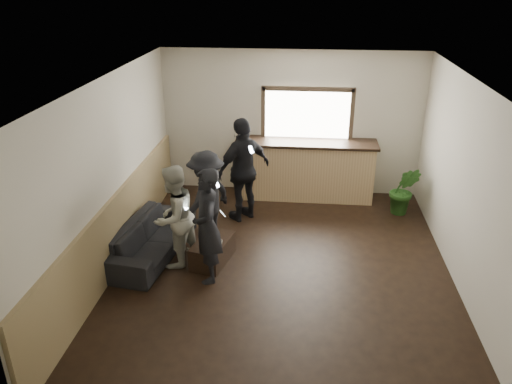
# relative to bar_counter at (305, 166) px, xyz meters

# --- Properties ---
(ground) EXTENTS (5.00, 6.00, 0.01)m
(ground) POSITION_rel_bar_counter_xyz_m (-0.30, -2.70, -0.64)
(ground) COLOR black
(room_shell) EXTENTS (5.01, 6.01, 2.80)m
(room_shell) POSITION_rel_bar_counter_xyz_m (-1.04, -2.70, 0.83)
(room_shell) COLOR silver
(room_shell) RESTS_ON ground
(bar_counter) EXTENTS (2.70, 0.68, 2.13)m
(bar_counter) POSITION_rel_bar_counter_xyz_m (0.00, 0.00, 0.00)
(bar_counter) COLOR tan
(bar_counter) RESTS_ON ground
(sofa) EXTENTS (1.03, 2.04, 0.57)m
(sofa) POSITION_rel_bar_counter_xyz_m (-2.35, -2.48, -0.36)
(sofa) COLOR black
(sofa) RESTS_ON ground
(coffee_table) EXTENTS (0.62, 0.89, 0.36)m
(coffee_table) POSITION_rel_bar_counter_xyz_m (-1.36, -2.58, -0.46)
(coffee_table) COLOR black
(coffee_table) RESTS_ON ground
(cup_a) EXTENTS (0.14, 0.14, 0.09)m
(cup_a) POSITION_rel_bar_counter_xyz_m (-1.47, -2.35, -0.24)
(cup_a) COLOR silver
(cup_a) RESTS_ON coffee_table
(cup_b) EXTENTS (0.15, 0.15, 0.10)m
(cup_b) POSITION_rel_bar_counter_xyz_m (-1.23, -2.73, -0.23)
(cup_b) COLOR silver
(cup_b) RESTS_ON coffee_table
(potted_plant) EXTENTS (0.59, 0.51, 0.93)m
(potted_plant) POSITION_rel_bar_counter_xyz_m (1.80, -0.60, -0.17)
(potted_plant) COLOR #2D6623
(potted_plant) RESTS_ON ground
(person_a) EXTENTS (0.55, 0.70, 1.70)m
(person_a) POSITION_rel_bar_counter_xyz_m (-1.33, -3.03, 0.21)
(person_a) COLOR black
(person_a) RESTS_ON ground
(person_b) EXTENTS (0.87, 0.95, 1.58)m
(person_b) POSITION_rel_bar_counter_xyz_m (-1.90, -2.68, 0.15)
(person_b) COLOR #B1B2A1
(person_b) RESTS_ON ground
(person_c) EXTENTS (1.02, 1.18, 1.58)m
(person_c) POSITION_rel_bar_counter_xyz_m (-1.55, -1.99, 0.15)
(person_c) COLOR black
(person_c) RESTS_ON ground
(person_d) EXTENTS (1.10, 1.08, 1.86)m
(person_d) POSITION_rel_bar_counter_xyz_m (-1.07, -1.05, 0.29)
(person_d) COLOR black
(person_d) RESTS_ON ground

